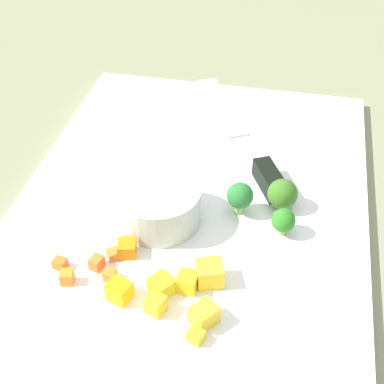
% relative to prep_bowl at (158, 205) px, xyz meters
% --- Properties ---
extents(ground_plane, '(4.00, 4.00, 0.00)m').
position_rel_prep_bowl_xyz_m(ground_plane, '(-0.04, 0.03, -0.03)').
color(ground_plane, gray).
extents(cutting_board, '(0.52, 0.38, 0.01)m').
position_rel_prep_bowl_xyz_m(cutting_board, '(-0.04, 0.03, -0.03)').
color(cutting_board, white).
rests_on(cutting_board, ground_plane).
extents(prep_bowl, '(0.09, 0.09, 0.04)m').
position_rel_prep_bowl_xyz_m(prep_bowl, '(0.00, 0.00, 0.00)').
color(prep_bowl, '#B4BDB9').
rests_on(prep_bowl, cutting_board).
extents(chef_knife, '(0.26, 0.15, 0.02)m').
position_rel_prep_bowl_xyz_m(chef_knife, '(-0.13, 0.08, -0.01)').
color(chef_knife, silver).
rests_on(chef_knife, cutting_board).
extents(carrot_dice_0, '(0.01, 0.01, 0.01)m').
position_rel_prep_bowl_xyz_m(carrot_dice_0, '(0.09, -0.08, -0.02)').
color(carrot_dice_0, orange).
rests_on(carrot_dice_0, cutting_board).
extents(carrot_dice_1, '(0.02, 0.02, 0.01)m').
position_rel_prep_bowl_xyz_m(carrot_dice_1, '(0.06, -0.03, -0.02)').
color(carrot_dice_1, orange).
rests_on(carrot_dice_1, cutting_board).
extents(carrot_dice_2, '(0.02, 0.02, 0.02)m').
position_rel_prep_bowl_xyz_m(carrot_dice_2, '(0.06, -0.02, -0.01)').
color(carrot_dice_2, orange).
rests_on(carrot_dice_2, cutting_board).
extents(carrot_dice_3, '(0.01, 0.01, 0.01)m').
position_rel_prep_bowl_xyz_m(carrot_dice_3, '(0.10, -0.06, -0.01)').
color(carrot_dice_3, orange).
rests_on(carrot_dice_3, cutting_board).
extents(carrot_dice_4, '(0.02, 0.01, 0.01)m').
position_rel_prep_bowl_xyz_m(carrot_dice_4, '(0.08, -0.04, -0.01)').
color(carrot_dice_4, orange).
rests_on(carrot_dice_4, cutting_board).
extents(carrot_dice_5, '(0.01, 0.01, 0.01)m').
position_rel_prep_bowl_xyz_m(carrot_dice_5, '(0.09, -0.02, -0.02)').
color(carrot_dice_5, orange).
rests_on(carrot_dice_5, cutting_board).
extents(pepper_dice_0, '(0.02, 0.02, 0.02)m').
position_rel_prep_bowl_xyz_m(pepper_dice_0, '(0.09, 0.05, -0.01)').
color(pepper_dice_0, yellow).
rests_on(pepper_dice_0, cutting_board).
extents(pepper_dice_1, '(0.03, 0.03, 0.02)m').
position_rel_prep_bowl_xyz_m(pepper_dice_1, '(0.12, 0.07, -0.01)').
color(pepper_dice_1, yellow).
rests_on(pepper_dice_1, cutting_board).
extents(pepper_dice_2, '(0.02, 0.03, 0.02)m').
position_rel_prep_bowl_xyz_m(pepper_dice_2, '(0.11, -0.01, -0.01)').
color(pepper_dice_2, yellow).
rests_on(pepper_dice_2, cutting_board).
extents(pepper_dice_3, '(0.02, 0.02, 0.02)m').
position_rel_prep_bowl_xyz_m(pepper_dice_3, '(0.12, 0.03, -0.01)').
color(pepper_dice_3, yellow).
rests_on(pepper_dice_3, cutting_board).
extents(pepper_dice_4, '(0.02, 0.02, 0.01)m').
position_rel_prep_bowl_xyz_m(pepper_dice_4, '(0.14, 0.07, -0.01)').
color(pepper_dice_4, yellow).
rests_on(pepper_dice_4, cutting_board).
extents(pepper_dice_5, '(0.03, 0.03, 0.02)m').
position_rel_prep_bowl_xyz_m(pepper_dice_5, '(0.07, 0.07, -0.01)').
color(pepper_dice_5, yellow).
rests_on(pepper_dice_5, cutting_board).
extents(pepper_dice_6, '(0.03, 0.03, 0.02)m').
position_rel_prep_bowl_xyz_m(pepper_dice_6, '(0.09, 0.02, -0.01)').
color(pepper_dice_6, yellow).
rests_on(pepper_dice_6, cutting_board).
extents(broccoli_floret_0, '(0.03, 0.03, 0.04)m').
position_rel_prep_bowl_xyz_m(broccoli_floret_0, '(-0.03, 0.08, 0.00)').
color(broccoli_floret_0, '#87B15D').
rests_on(broccoli_floret_0, cutting_board).
extents(broccoli_floret_1, '(0.03, 0.03, 0.03)m').
position_rel_prep_bowl_xyz_m(broccoli_floret_1, '(-0.05, 0.12, -0.00)').
color(broccoli_floret_1, '#8AB46C').
rests_on(broccoli_floret_1, cutting_board).
extents(broccoli_floret_2, '(0.02, 0.02, 0.03)m').
position_rel_prep_bowl_xyz_m(broccoli_floret_2, '(-0.01, 0.13, -0.00)').
color(broccoli_floret_2, '#98C061').
rests_on(broccoli_floret_2, cutting_board).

